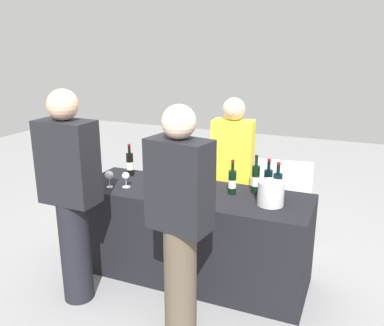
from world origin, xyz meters
name	(u,v)px	position (x,y,z in m)	size (l,w,h in m)	color
ground_plane	(192,274)	(0.00, 0.00, 0.00)	(12.00, 12.00, 0.00)	gray
tasting_table	(192,234)	(0.00, 0.00, 0.40)	(1.99, 0.68, 0.80)	black
wine_bottle_0	(130,164)	(-0.71, 0.18, 0.91)	(0.07, 0.07, 0.30)	black
wine_bottle_1	(165,172)	(-0.30, 0.10, 0.90)	(0.07, 0.07, 0.30)	black
wine_bottle_2	(173,174)	(-0.21, 0.06, 0.90)	(0.07, 0.07, 0.30)	black
wine_bottle_3	(211,174)	(0.11, 0.16, 0.91)	(0.07, 0.07, 0.32)	black
wine_bottle_4	(232,182)	(0.33, 0.07, 0.90)	(0.07, 0.07, 0.29)	black
wine_bottle_5	(256,179)	(0.50, 0.17, 0.92)	(0.07, 0.07, 0.33)	black
wine_bottle_6	(268,182)	(0.60, 0.17, 0.91)	(0.07, 0.07, 0.31)	black
wine_bottle_7	(277,187)	(0.70, 0.07, 0.91)	(0.07, 0.07, 0.32)	black
wine_glass_0	(109,175)	(-0.70, -0.18, 0.90)	(0.07, 0.07, 0.15)	silver
wine_glass_1	(126,177)	(-0.57, -0.12, 0.89)	(0.07, 0.07, 0.14)	silver
wine_glass_2	(149,182)	(-0.32, -0.17, 0.89)	(0.06, 0.06, 0.14)	silver
wine_glass_3	(162,184)	(-0.20, -0.16, 0.89)	(0.07, 0.07, 0.13)	silver
ice_bucket	(271,193)	(0.67, -0.04, 0.89)	(0.20, 0.20, 0.19)	silver
server_pouring	(232,173)	(0.19, 0.52, 0.83)	(0.39, 0.23, 1.53)	#3F3351
guest_0	(71,193)	(-0.72, -0.67, 0.91)	(0.44, 0.24, 1.69)	black
guest_1	(180,218)	(0.22, -0.72, 0.89)	(0.45, 0.30, 1.64)	brown
menu_board	(281,200)	(0.58, 1.04, 0.43)	(0.59, 0.03, 0.85)	white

